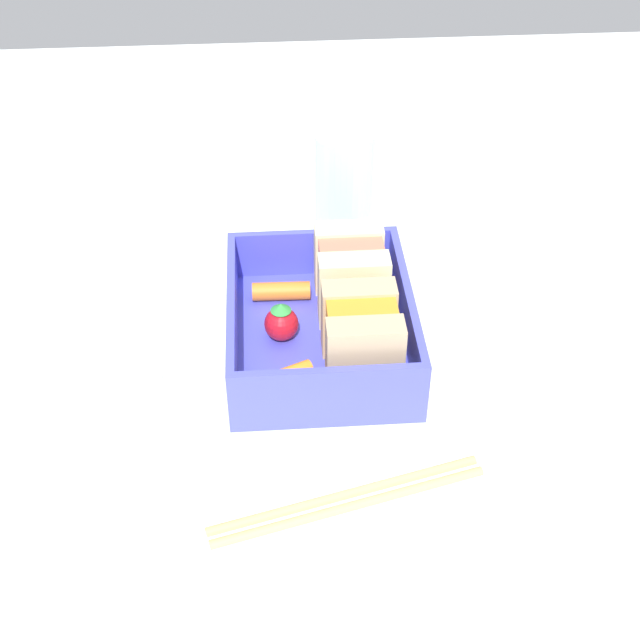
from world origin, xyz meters
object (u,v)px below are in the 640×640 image
(sandwich_center_left, at_px, (361,337))
(folded_napkin, at_px, (99,367))
(carrot_stick_far_left, at_px, (281,291))
(drinking_glass, at_px, (344,183))
(sandwich_left, at_px, (351,273))
(carrot_stick_left, at_px, (284,376))
(strawberry_far_left, at_px, (282,326))
(chopstick_pair, at_px, (348,498))

(sandwich_center_left, height_order, folded_napkin, sandwich_center_left)
(carrot_stick_far_left, relative_size, drinking_glass, 0.48)
(carrot_stick_far_left, relative_size, folded_napkin, 0.34)
(sandwich_left, bearing_deg, carrot_stick_far_left, -99.98)
(carrot_stick_left, bearing_deg, sandwich_center_left, 102.26)
(strawberry_far_left, bearing_deg, carrot_stick_far_left, 178.29)
(carrot_stick_far_left, distance_m, folded_napkin, 0.15)
(carrot_stick_far_left, height_order, drinking_glass, drinking_glass)
(chopstick_pair, xyz_separation_m, drinking_glass, (-0.31, 0.03, 0.04))
(carrot_stick_far_left, height_order, carrot_stick_left, carrot_stick_far_left)
(carrot_stick_far_left, xyz_separation_m, carrot_stick_left, (0.10, -0.00, -0.00))
(strawberry_far_left, relative_size, carrot_stick_left, 0.77)
(folded_napkin, bearing_deg, strawberry_far_left, 93.74)
(sandwich_left, xyz_separation_m, folded_napkin, (0.05, -0.19, -0.04))
(carrot_stick_left, bearing_deg, folded_napkin, -105.34)
(carrot_stick_left, distance_m, folded_napkin, 0.14)
(sandwich_left, relative_size, carrot_stick_far_left, 1.39)
(sandwich_left, relative_size, sandwich_center_left, 1.00)
(sandwich_left, relative_size, chopstick_pair, 0.35)
(sandwich_center_left, xyz_separation_m, carrot_stick_left, (0.01, -0.06, -0.02))
(drinking_glass, xyz_separation_m, folded_napkin, (0.18, -0.20, -0.05))
(carrot_stick_left, relative_size, folded_napkin, 0.30)
(carrot_stick_left, distance_m, chopstick_pair, 0.11)
(sandwich_left, xyz_separation_m, sandwich_center_left, (0.08, 0.00, 0.00))
(carrot_stick_far_left, height_order, chopstick_pair, carrot_stick_far_left)
(carrot_stick_far_left, bearing_deg, sandwich_left, 80.02)
(sandwich_left, distance_m, drinking_glass, 0.13)
(carrot_stick_left, height_order, chopstick_pair, carrot_stick_left)
(carrot_stick_far_left, height_order, folded_napkin, carrot_stick_far_left)
(strawberry_far_left, distance_m, folded_napkin, 0.14)
(drinking_glass, bearing_deg, carrot_stick_far_left, -27.55)
(chopstick_pair, relative_size, drinking_glass, 1.90)
(strawberry_far_left, xyz_separation_m, carrot_stick_left, (0.05, 0.00, -0.01))
(folded_napkin, bearing_deg, carrot_stick_left, 74.66)
(carrot_stick_far_left, bearing_deg, strawberry_far_left, -1.71)
(sandwich_left, height_order, strawberry_far_left, sandwich_left)
(chopstick_pair, bearing_deg, sandwich_left, 174.15)
(sandwich_left, xyz_separation_m, strawberry_far_left, (0.04, -0.06, -0.01))
(carrot_stick_far_left, xyz_separation_m, drinking_glass, (-0.12, 0.06, 0.03))
(chopstick_pair, bearing_deg, carrot_stick_far_left, -170.02)
(sandwich_left, xyz_separation_m, carrot_stick_far_left, (-0.01, -0.05, -0.02))
(sandwich_left, bearing_deg, carrot_stick_left, -32.22)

